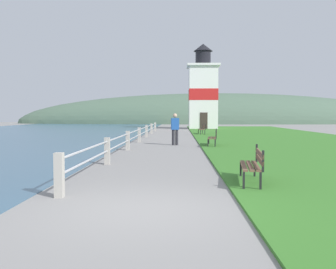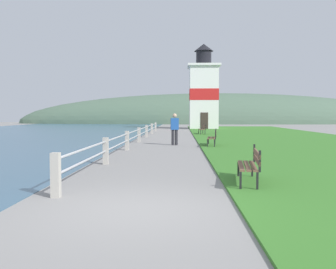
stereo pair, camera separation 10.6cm
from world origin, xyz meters
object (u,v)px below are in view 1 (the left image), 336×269
park_bench_near (253,163)px  person_strolling (175,128)px  park_bench_midway (213,137)px  lighthouse (203,93)px  park_bench_far (203,128)px

park_bench_near → person_strolling: 12.20m
park_bench_near → park_bench_midway: same height
lighthouse → person_strolling: bearing=-97.2°
lighthouse → person_strolling: lighthouse is taller
park_bench_far → person_strolling: (-2.28, -11.32, 0.44)m
park_bench_midway → lighthouse: (1.04, 25.71, 3.92)m
park_bench_midway → person_strolling: 2.30m
park_bench_midway → park_bench_near: bearing=95.8°
park_bench_near → person_strolling: (-2.08, 12.01, 0.44)m
park_bench_midway → lighthouse: bearing=-86.3°
park_bench_near → park_bench_far: same height
park_bench_near → lighthouse: size_ratio=0.18×
park_bench_far → person_strolling: size_ratio=0.93×
park_bench_midway → lighthouse: lighthouse is taller
person_strolling → park_bench_far: bearing=-19.9°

